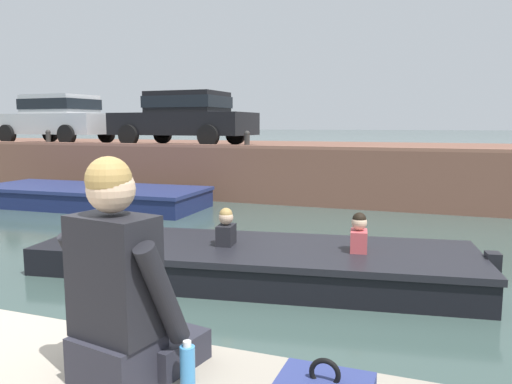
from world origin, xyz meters
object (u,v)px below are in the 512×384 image
at_px(boat_moored_west_navy, 82,196).
at_px(car_leftmost_silver, 58,117).
at_px(car_left_inner_black, 185,116).
at_px(mooring_bollard_west, 48,137).
at_px(mooring_bollard_mid, 247,139).
at_px(bottle_drink, 188,366).
at_px(motorboat_passing, 264,263).
at_px(person_seated_right, 123,294).

bearing_deg(boat_moored_west_navy, car_leftmost_silver, 137.36).
bearing_deg(car_leftmost_silver, car_left_inner_black, 0.02).
height_order(car_left_inner_black, mooring_bollard_west, car_left_inner_black).
height_order(mooring_bollard_mid, bottle_drink, mooring_bollard_mid).
xyz_separation_m(mooring_bollard_west, bottle_drink, (10.21, -10.23, -0.64)).
height_order(mooring_bollard_west, mooring_bollard_mid, same).
height_order(boat_moored_west_navy, bottle_drink, bottle_drink).
relative_size(motorboat_passing, car_leftmost_silver, 1.48).
bearing_deg(mooring_bollard_west, motorboat_passing, -33.84).
distance_m(car_left_inner_black, person_seated_right, 12.80).
relative_size(car_left_inner_black, mooring_bollard_mid, 9.39).
relative_size(car_left_inner_black, bottle_drink, 20.48).
xyz_separation_m(motorboat_passing, person_seated_right, (0.83, -4.15, 1.04)).
relative_size(motorboat_passing, person_seated_right, 6.20).
relative_size(boat_moored_west_navy, mooring_bollard_west, 15.23).
relative_size(mooring_bollard_west, mooring_bollard_mid, 1.00).
bearing_deg(mooring_bollard_west, car_left_inner_black, 15.26).
xyz_separation_m(car_left_inner_black, mooring_bollard_mid, (2.39, -1.11, -0.61)).
height_order(mooring_bollard_mid, person_seated_right, person_seated_right).
height_order(car_leftmost_silver, person_seated_right, car_leftmost_silver).
relative_size(boat_moored_west_navy, motorboat_passing, 1.13).
relative_size(car_leftmost_silver, mooring_bollard_mid, 9.09).
relative_size(boat_moored_west_navy, mooring_bollard_mid, 15.23).
bearing_deg(mooring_bollard_west, car_leftmost_silver, 117.42).
relative_size(boat_moored_west_navy, bottle_drink, 33.21).
bearing_deg(mooring_bollard_west, boat_moored_west_navy, -35.81).
distance_m(motorboat_passing, person_seated_right, 4.36).
bearing_deg(car_left_inner_black, boat_moored_west_navy, -109.92).
xyz_separation_m(car_leftmost_silver, mooring_bollard_mid, (7.02, -1.11, -0.61)).
height_order(mooring_bollard_west, person_seated_right, person_seated_right).
bearing_deg(motorboat_passing, mooring_bollard_mid, 113.38).
distance_m(car_leftmost_silver, car_left_inner_black, 4.63).
height_order(car_leftmost_silver, mooring_bollard_west, car_leftmost_silver).
bearing_deg(car_left_inner_black, motorboat_passing, -55.09).
height_order(car_left_inner_black, mooring_bollard_mid, car_left_inner_black).
bearing_deg(motorboat_passing, mooring_bollard_west, 146.16).
bearing_deg(person_seated_right, mooring_bollard_west, 134.05).
height_order(boat_moored_west_navy, car_leftmost_silver, car_leftmost_silver).
height_order(motorboat_passing, car_left_inner_black, car_left_inner_black).
xyz_separation_m(car_leftmost_silver, car_left_inner_black, (4.63, 0.00, 0.00)).
distance_m(mooring_bollard_west, bottle_drink, 14.47).
relative_size(car_leftmost_silver, bottle_drink, 19.82).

